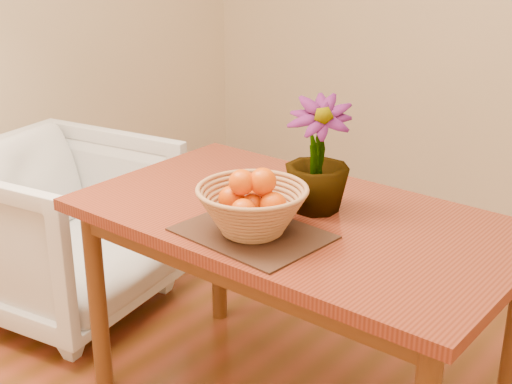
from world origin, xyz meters
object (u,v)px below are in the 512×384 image
Objects in this scene: wicker_basket at (252,211)px; armchair at (62,221)px; table at (296,239)px; potted_plant at (318,155)px.

wicker_basket reaches higher than armchair.
wicker_basket reaches higher than table.
table is at bearing -98.56° from armchair.
potted_plant reaches higher than armchair.
potted_plant is 0.45× the size of armchair.
table is 4.28× the size of wicker_basket.
potted_plant is (0.04, 0.27, 0.11)m from wicker_basket.
armchair is (-1.23, -0.09, -0.52)m from potted_plant.
wicker_basket is at bearing -108.41° from armchair.
potted_plant reaches higher than table.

